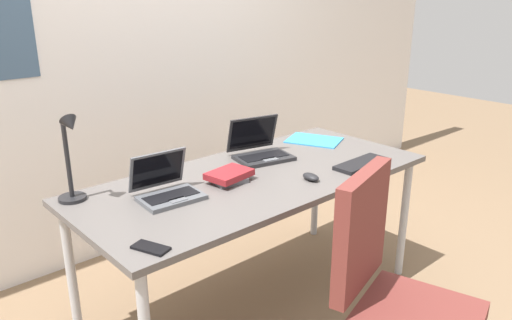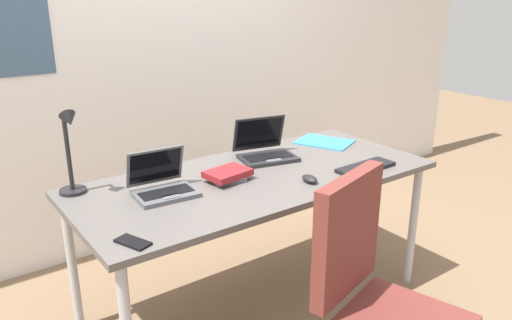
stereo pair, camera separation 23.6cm
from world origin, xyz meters
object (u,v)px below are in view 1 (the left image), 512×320
at_px(book_stack, 229,176).
at_px(office_chair, 397,317).
at_px(external_keyboard, 361,164).
at_px(paper_folder_near_mouse, 314,140).
at_px(laptop_front_left, 260,150).
at_px(cell_phone, 151,248).
at_px(computer_mouse, 311,177).
at_px(desk_lamp, 70,159).
at_px(laptop_back_left, 167,189).

height_order(book_stack, office_chair, office_chair).
relative_size(external_keyboard, paper_folder_near_mouse, 1.06).
relative_size(laptop_front_left, external_keyboard, 1.04).
xyz_separation_m(cell_phone, paper_folder_near_mouse, (1.43, 0.51, -0.00)).
bearing_deg(office_chair, laptop_front_left, 77.68).
relative_size(laptop_front_left, book_stack, 1.50).
bearing_deg(computer_mouse, cell_phone, -171.14).
bearing_deg(laptop_front_left, desk_lamp, 174.97).
height_order(computer_mouse, cell_phone, computer_mouse).
relative_size(external_keyboard, computer_mouse, 3.44).
height_order(desk_lamp, laptop_back_left, desk_lamp).
height_order(desk_lamp, paper_folder_near_mouse, desk_lamp).
distance_m(external_keyboard, book_stack, 0.72).
bearing_deg(book_stack, paper_folder_near_mouse, 12.99).
bearing_deg(laptop_back_left, laptop_front_left, 11.16).
bearing_deg(cell_phone, office_chair, -58.29).
relative_size(desk_lamp, office_chair, 0.41).
height_order(laptop_back_left, laptop_front_left, laptop_front_left).
bearing_deg(external_keyboard, office_chair, -132.88).
height_order(desk_lamp, office_chair, desk_lamp).
bearing_deg(book_stack, office_chair, -82.04).
xyz_separation_m(laptop_front_left, office_chair, (-0.23, -1.05, -0.39)).
height_order(book_stack, paper_folder_near_mouse, book_stack).
relative_size(laptop_front_left, cell_phone, 2.52).
bearing_deg(laptop_front_left, book_stack, -154.37).
xyz_separation_m(cell_phone, book_stack, (0.62, 0.32, 0.02)).
bearing_deg(office_chair, desk_lamp, 124.04).
distance_m(computer_mouse, cell_phone, 0.93).
bearing_deg(cell_phone, desk_lamp, 71.53).
bearing_deg(office_chair, book_stack, 97.96).
distance_m(laptop_back_left, computer_mouse, 0.69).
xyz_separation_m(cell_phone, office_chair, (0.74, -0.56, -0.35)).
bearing_deg(desk_lamp, laptop_front_left, -5.03).
relative_size(laptop_back_left, external_keyboard, 0.86).
height_order(laptop_back_left, office_chair, office_chair).
distance_m(laptop_front_left, external_keyboard, 0.54).
height_order(computer_mouse, book_stack, book_stack).
xyz_separation_m(laptop_front_left, book_stack, (-0.35, -0.17, -0.01)).
distance_m(laptop_back_left, laptop_front_left, 0.69).
height_order(external_keyboard, computer_mouse, computer_mouse).
xyz_separation_m(desk_lamp, external_keyboard, (1.31, -0.53, -0.19)).
height_order(external_keyboard, paper_folder_near_mouse, external_keyboard).
height_order(laptop_back_left, computer_mouse, laptop_back_left).
xyz_separation_m(laptop_back_left, computer_mouse, (0.63, -0.28, -0.02)).
xyz_separation_m(external_keyboard, book_stack, (-0.66, 0.28, 0.02)).
relative_size(computer_mouse, cell_phone, 0.71).
height_order(desk_lamp, cell_phone, desk_lamp).
bearing_deg(office_chair, computer_mouse, 73.96).
xyz_separation_m(desk_lamp, office_chair, (0.77, -1.14, -0.54)).
xyz_separation_m(computer_mouse, book_stack, (-0.31, 0.24, 0.01)).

